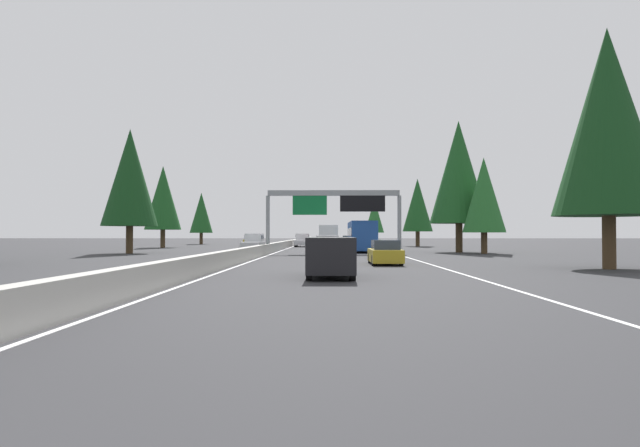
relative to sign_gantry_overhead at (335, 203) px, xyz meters
name	(u,v)px	position (x,y,z in m)	size (l,w,h in m)	color
ground_plane	(282,250)	(11.74, 6.04, -4.71)	(320.00, 320.00, 0.00)	#2D2D30
median_barrier	(292,243)	(31.74, 6.34, -4.26)	(180.00, 0.56, 0.90)	#ADAAA3
shoulder_stripe_right	(374,248)	(21.74, -5.48, -4.70)	(160.00, 0.16, 0.01)	silver
shoulder_stripe_median	(290,247)	(21.74, 5.79, -4.70)	(160.00, 0.16, 0.01)	silver
sign_gantry_overhead	(335,203)	(0.00, 0.00, 0.00)	(0.50, 12.68, 5.91)	gray
minivan_distant_a	(331,255)	(-27.25, 0.52, -3.75)	(5.00, 1.95, 1.69)	black
sedan_far_right	(385,253)	(-17.64, -2.79, -4.02)	(4.40, 1.80, 1.47)	#AD931E
bus_near_right	(361,235)	(6.39, -2.81, -2.99)	(11.50, 2.55, 3.10)	#1E4793
sedan_distant_b	(329,239)	(66.77, 0.51, -4.02)	(4.40, 1.80, 1.47)	slate
sedan_far_center	(346,239)	(60.76, -2.99, -4.02)	(4.40, 1.80, 1.47)	#2D6B38
pickup_mid_left	(302,240)	(26.72, 4.45, -3.79)	(5.60, 2.00, 1.86)	silver
box_truck_far_left	(329,236)	(21.19, 0.66, -3.09)	(8.50, 2.40, 2.95)	white
minivan_mid_center	(328,244)	(-1.02, 0.73, -3.75)	(5.00, 1.95, 1.69)	silver
oncoming_near	(253,242)	(9.07, 8.97, -3.79)	(5.60, 2.00, 1.86)	silver
oncoming_far	(253,240)	(32.84, 12.48, -3.79)	(5.60, 2.00, 1.86)	#AD931E
conifer_right_foreground	(608,122)	(-21.88, -14.01, 3.01)	(5.58, 5.58, 12.68)	#4C3823
conifer_right_near	(484,195)	(-0.30, -13.75, 0.72)	(3.93, 3.93, 8.94)	#4C3823
conifer_right_mid	(459,172)	(3.28, -12.31, 3.27)	(5.77, 5.77, 13.12)	#4C3823
conifer_right_far	(418,205)	(28.38, -12.35, 1.34)	(4.38, 4.38, 9.95)	#4C3823
conifer_right_distant	(374,216)	(67.66, -9.38, 1.10)	(4.21, 4.21, 9.56)	#4C3823
conifer_left_near	(130,178)	(-0.29, 19.27, 2.41)	(5.15, 5.15, 11.70)	#4C3823
conifer_left_mid	(163,198)	(20.82, 22.74, 1.92)	(4.80, 4.80, 10.91)	#4C3823
conifer_left_far	(201,213)	(44.45, 23.28, 0.86)	(4.03, 4.03, 9.16)	#4C3823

